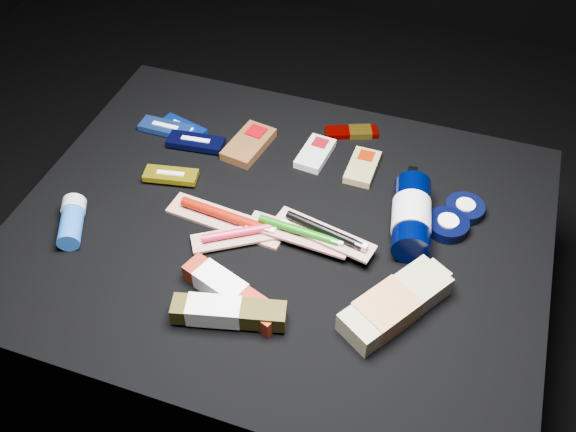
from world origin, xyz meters
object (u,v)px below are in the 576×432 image
(lotion_bottle, at_px, (412,216))
(deodorant_stick, at_px, (72,221))
(toothpaste_carton_red, at_px, (228,291))
(bodywash_bottle, at_px, (394,305))

(lotion_bottle, distance_m, deodorant_stick, 0.62)
(deodorant_stick, bearing_deg, lotion_bottle, -6.27)
(toothpaste_carton_red, bearing_deg, deodorant_stick, -168.86)
(deodorant_stick, distance_m, toothpaste_carton_red, 0.33)
(lotion_bottle, xyz_separation_m, toothpaste_carton_red, (-0.26, -0.25, -0.02))
(lotion_bottle, bearing_deg, toothpaste_carton_red, -145.45)
(bodywash_bottle, distance_m, toothpaste_carton_red, 0.27)
(deodorant_stick, bearing_deg, bodywash_bottle, -24.55)
(lotion_bottle, height_order, deodorant_stick, lotion_bottle)
(bodywash_bottle, relative_size, deodorant_stick, 1.83)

